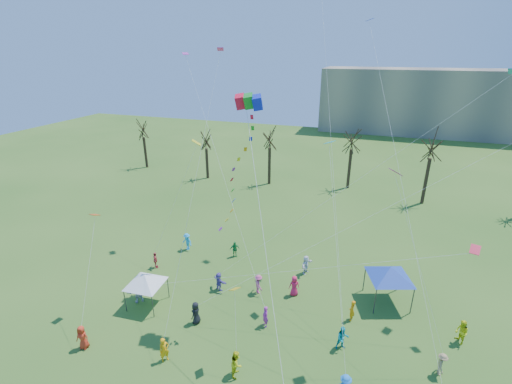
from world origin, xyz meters
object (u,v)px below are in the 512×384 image
(big_box_kite, at_px, (241,178))
(canopy_tent_blue, at_px, (390,272))
(distant_building, at_px, (451,103))
(canopy_tent_white, at_px, (145,280))

(big_box_kite, height_order, canopy_tent_blue, big_box_kite)
(distant_building, distance_m, canopy_tent_white, 83.42)
(canopy_tent_blue, bearing_deg, big_box_kite, -152.21)
(canopy_tent_white, bearing_deg, big_box_kite, 7.54)
(distant_building, bearing_deg, canopy_tent_white, -112.61)
(distant_building, relative_size, canopy_tent_white, 16.17)
(big_box_kite, relative_size, canopy_tent_white, 4.71)
(distant_building, height_order, canopy_tent_white, distant_building)
(big_box_kite, relative_size, canopy_tent_blue, 4.18)
(canopy_tent_white, bearing_deg, canopy_tent_blue, 19.68)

